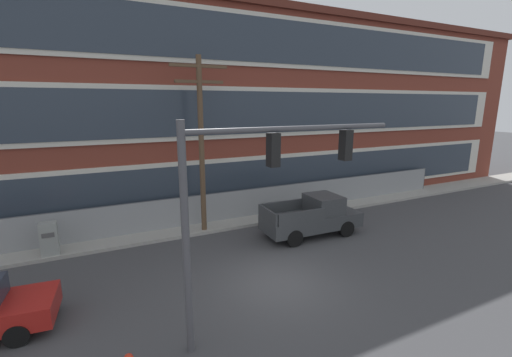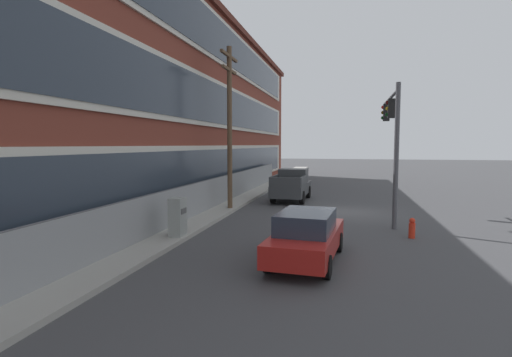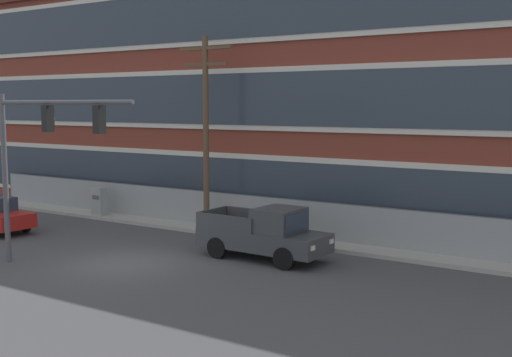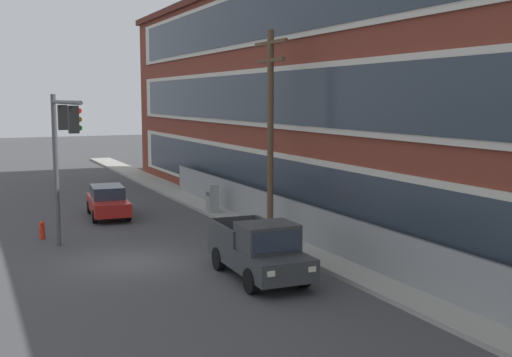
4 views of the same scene
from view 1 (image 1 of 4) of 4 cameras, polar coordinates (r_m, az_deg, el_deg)
ground_plane at (r=13.16m, az=3.64°, el=-17.00°), size 160.00×160.00×0.00m
sidewalk_building_side at (r=18.69m, az=-6.60°, el=-7.62°), size 80.00×1.92×0.16m
brick_mill_building at (r=22.40m, az=-13.69°, el=10.84°), size 53.71×9.18×11.93m
chain_link_fence at (r=18.86m, az=-6.18°, el=-4.85°), size 32.68×0.06×1.73m
traffic_signal_mast at (r=9.04m, az=-0.26°, el=-0.90°), size 6.48×0.43×6.10m
pickup_truck_dark_grey at (r=17.35m, az=9.51°, el=-6.31°), size 5.05×2.14×1.98m
utility_pole_near_corner at (r=16.81m, az=-9.12°, el=6.70°), size 2.73×0.26×8.64m
electrical_cabinet at (r=17.10m, az=-31.18°, el=-8.82°), size 0.67×0.51×1.58m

